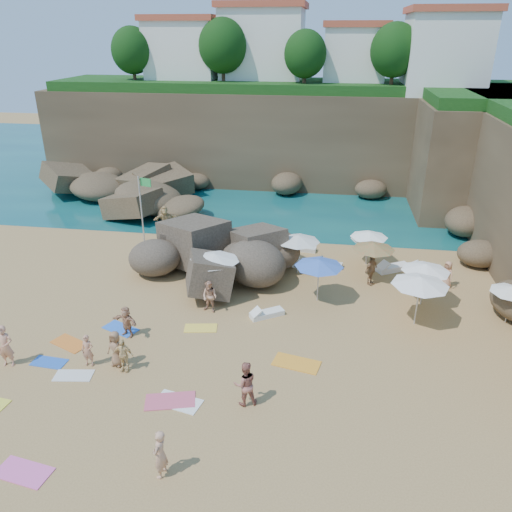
# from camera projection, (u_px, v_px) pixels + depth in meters

# --- Properties ---
(ground) EXTENTS (120.00, 120.00, 0.00)m
(ground) POSITION_uv_depth(u_px,v_px,m) (207.00, 316.00, 24.43)
(ground) COLOR tan
(ground) RESTS_ON ground
(seawater) EXTENTS (120.00, 120.00, 0.00)m
(seawater) POSITION_uv_depth(u_px,v_px,m) (276.00, 166.00, 51.46)
(seawater) COLOR #0C4751
(seawater) RESTS_ON ground
(cliff_back) EXTENTS (44.00, 8.00, 8.00)m
(cliff_back) POSITION_uv_depth(u_px,v_px,m) (292.00, 137.00, 45.03)
(cliff_back) COLOR brown
(cliff_back) RESTS_ON ground
(cliff_corner) EXTENTS (10.00, 12.00, 8.00)m
(cliff_corner) POSITION_uv_depth(u_px,v_px,m) (481.00, 155.00, 38.49)
(cliff_corner) COLOR brown
(cliff_corner) RESTS_ON ground
(rock_promontory) EXTENTS (12.00, 7.00, 2.00)m
(rock_promontory) POSITION_uv_depth(u_px,v_px,m) (121.00, 203.00, 40.34)
(rock_promontory) COLOR brown
(rock_promontory) RESTS_ON ground
(clifftop_buildings) EXTENTS (28.48, 9.48, 7.00)m
(clifftop_buildings) POSITION_uv_depth(u_px,v_px,m) (307.00, 50.00, 42.64)
(clifftop_buildings) COLOR white
(clifftop_buildings) RESTS_ON cliff_back
(clifftop_trees) EXTENTS (35.60, 23.82, 4.40)m
(clifftop_trees) POSITION_uv_depth(u_px,v_px,m) (327.00, 53.00, 36.73)
(clifftop_trees) COLOR #11380F
(clifftop_trees) RESTS_ON ground
(marina_masts) EXTENTS (3.10, 0.10, 6.00)m
(marina_masts) POSITION_uv_depth(u_px,v_px,m) (121.00, 132.00, 52.46)
(marina_masts) COLOR white
(marina_masts) RESTS_ON ground
(rock_outcrop) EXTENTS (9.01, 7.94, 2.99)m
(rock_outcrop) POSITION_uv_depth(u_px,v_px,m) (213.00, 274.00, 28.62)
(rock_outcrop) COLOR brown
(rock_outcrop) RESTS_ON ground
(flag_pole) EXTENTS (0.88, 0.29, 4.57)m
(flag_pole) POSITION_uv_depth(u_px,v_px,m) (143.00, 202.00, 31.32)
(flag_pole) COLOR silver
(flag_pole) RESTS_ON ground
(parasol_0) EXTENTS (2.00, 2.00, 1.89)m
(parasol_0) POSITION_uv_depth(u_px,v_px,m) (368.00, 237.00, 29.16)
(parasol_0) COLOR silver
(parasol_0) RESTS_ON ground
(parasol_1) EXTENTS (2.44, 2.44, 2.31)m
(parasol_1) POSITION_uv_depth(u_px,v_px,m) (298.00, 238.00, 27.94)
(parasol_1) COLOR silver
(parasol_1) RESTS_ON ground
(parasol_2) EXTENTS (1.99, 1.99, 1.88)m
(parasol_2) POSITION_uv_depth(u_px,v_px,m) (289.00, 241.00, 28.66)
(parasol_2) COLOR silver
(parasol_2) RESTS_ON ground
(parasol_3) EXTENTS (2.20, 2.20, 2.08)m
(parasol_3) POSITION_uv_depth(u_px,v_px,m) (369.00, 234.00, 29.05)
(parasol_3) COLOR silver
(parasol_3) RESTS_ON ground
(parasol_5) EXTENTS (1.99, 1.99, 1.88)m
(parasol_5) POSITION_uv_depth(u_px,v_px,m) (215.00, 266.00, 25.58)
(parasol_5) COLOR silver
(parasol_5) RESTS_ON ground
(parasol_6) EXTENTS (2.34, 2.34, 2.22)m
(parasol_6) POSITION_uv_depth(u_px,v_px,m) (374.00, 246.00, 27.14)
(parasol_6) COLOR silver
(parasol_6) RESTS_ON ground
(parasol_7) EXTENTS (2.39, 2.39, 2.26)m
(parasol_7) POSITION_uv_depth(u_px,v_px,m) (426.00, 268.00, 24.58)
(parasol_7) COLOR silver
(parasol_7) RESTS_ON ground
(parasol_9) EXTENTS (2.56, 2.56, 2.43)m
(parasol_9) POSITION_uv_depth(u_px,v_px,m) (215.00, 257.00, 25.37)
(parasol_9) COLOR silver
(parasol_9) RESTS_ON ground
(parasol_10) EXTENTS (2.47, 2.47, 2.34)m
(parasol_10) POSITION_uv_depth(u_px,v_px,m) (319.00, 263.00, 24.92)
(parasol_10) COLOR silver
(parasol_10) RESTS_ON ground
(parasol_11) EXTENTS (2.63, 2.63, 2.49)m
(parasol_11) POSITION_uv_depth(u_px,v_px,m) (421.00, 281.00, 22.80)
(parasol_11) COLOR silver
(parasol_11) RESTS_ON ground
(lounger_0) EXTENTS (1.79, 0.76, 0.27)m
(lounger_0) POSITION_uv_depth(u_px,v_px,m) (302.00, 249.00, 31.60)
(lounger_0) COLOR silver
(lounger_0) RESTS_ON ground
(lounger_1) EXTENTS (1.55, 0.57, 0.24)m
(lounger_1) POSITION_uv_depth(u_px,v_px,m) (305.00, 265.00, 29.47)
(lounger_1) COLOR white
(lounger_1) RESTS_ON ground
(lounger_2) EXTENTS (2.06, 1.56, 0.31)m
(lounger_2) POSITION_uv_depth(u_px,v_px,m) (393.00, 268.00, 28.97)
(lounger_2) COLOR white
(lounger_2) RESTS_ON ground
(lounger_3) EXTENTS (1.78, 0.87, 0.26)m
(lounger_3) POSITION_uv_depth(u_px,v_px,m) (328.00, 264.00, 29.46)
(lounger_3) COLOR silver
(lounger_3) RESTS_ON ground
(lounger_4) EXTENTS (1.64, 1.00, 0.24)m
(lounger_4) POSITION_uv_depth(u_px,v_px,m) (423.00, 268.00, 29.00)
(lounger_4) COLOR white
(lounger_4) RESTS_ON ground
(lounger_5) EXTENTS (1.71, 1.38, 0.26)m
(lounger_5) POSITION_uv_depth(u_px,v_px,m) (267.00, 314.00, 24.33)
(lounger_5) COLOR white
(lounger_5) RESTS_ON ground
(towel_0) EXTENTS (1.49, 0.82, 0.03)m
(towel_0) POSITION_uv_depth(u_px,v_px,m) (49.00, 362.00, 20.96)
(towel_0) COLOR blue
(towel_0) RESTS_ON ground
(towel_1) EXTENTS (1.88, 1.15, 0.03)m
(towel_1) POSITION_uv_depth(u_px,v_px,m) (23.00, 472.00, 15.74)
(towel_1) COLOR pink
(towel_1) RESTS_ON ground
(towel_2) EXTENTS (1.88, 1.45, 0.03)m
(towel_2) POSITION_uv_depth(u_px,v_px,m) (70.00, 343.00, 22.23)
(towel_2) COLOR orange
(towel_2) RESTS_ON ground
(towel_5) EXTENTS (1.61, 0.96, 0.03)m
(towel_5) POSITION_uv_depth(u_px,v_px,m) (74.00, 375.00, 20.16)
(towel_5) COLOR silver
(towel_5) RESTS_ON ground
(towel_8) EXTENTS (1.85, 1.41, 0.03)m
(towel_8) POSITION_uv_depth(u_px,v_px,m) (121.00, 329.00, 23.32)
(towel_8) COLOR blue
(towel_8) RESTS_ON ground
(towel_9) EXTENTS (2.05, 1.38, 0.03)m
(towel_9) POSITION_uv_depth(u_px,v_px,m) (170.00, 401.00, 18.77)
(towel_9) COLOR #D4526B
(towel_9) RESTS_ON ground
(towel_10) EXTENTS (2.11, 1.37, 0.03)m
(towel_10) POSITION_uv_depth(u_px,v_px,m) (296.00, 363.00, 20.89)
(towel_10) COLOR orange
(towel_10) RESTS_ON ground
(towel_12) EXTENTS (1.62, 1.00, 0.03)m
(towel_12) POSITION_uv_depth(u_px,v_px,m) (201.00, 328.00, 23.37)
(towel_12) COLOR yellow
(towel_12) RESTS_ON ground
(towel_13) EXTENTS (1.90, 1.25, 0.03)m
(towel_13) POSITION_uv_depth(u_px,v_px,m) (178.00, 402.00, 18.72)
(towel_13) COLOR white
(towel_13) RESTS_ON ground
(person_stand_0) EXTENTS (0.73, 0.53, 1.87)m
(person_stand_0) POSITION_uv_depth(u_px,v_px,m) (5.00, 346.00, 20.43)
(person_stand_0) COLOR tan
(person_stand_0) RESTS_ON ground
(person_stand_1) EXTENTS (1.07, 0.95, 1.81)m
(person_stand_1) POSITION_uv_depth(u_px,v_px,m) (245.00, 384.00, 18.30)
(person_stand_1) COLOR #A86354
(person_stand_1) RESTS_ON ground
(person_stand_2) EXTENTS (1.22, 0.80, 1.75)m
(person_stand_2) POSITION_uv_depth(u_px,v_px,m) (195.00, 241.00, 30.88)
(person_stand_2) COLOR #FBC88E
(person_stand_2) RESTS_ON ground
(person_stand_3) EXTENTS (0.98, 1.09, 1.78)m
(person_stand_3) POSITION_uv_depth(u_px,v_px,m) (371.00, 270.00, 27.10)
(person_stand_3) COLOR #956F4A
(person_stand_3) RESTS_ON ground
(person_stand_4) EXTENTS (0.79, 0.83, 1.52)m
(person_stand_4) POSITION_uv_depth(u_px,v_px,m) (447.00, 274.00, 26.86)
(person_stand_4) COLOR tan
(person_stand_4) RESTS_ON ground
(person_stand_5) EXTENTS (1.65, 1.32, 1.79)m
(person_stand_5) POSITION_uv_depth(u_px,v_px,m) (165.00, 219.00, 34.45)
(person_stand_5) COLOR tan
(person_stand_5) RESTS_ON ground
(person_stand_6) EXTENTS (0.49, 0.68, 1.73)m
(person_stand_6) POSITION_uv_depth(u_px,v_px,m) (160.00, 454.00, 15.31)
(person_stand_6) COLOR tan
(person_stand_6) RESTS_ON ground
(person_lie_1) EXTENTS (0.86, 1.46, 0.36)m
(person_lie_1) POSITION_uv_depth(u_px,v_px,m) (125.00, 367.00, 20.41)
(person_lie_1) COLOR #E9C684
(person_lie_1) RESTS_ON ground
(person_lie_2) EXTENTS (1.08, 1.70, 0.42)m
(person_lie_2) POSITION_uv_depth(u_px,v_px,m) (118.00, 361.00, 20.73)
(person_lie_2) COLOR #8E6547
(person_lie_2) RESTS_ON ground
(person_lie_3) EXTENTS (1.76, 1.83, 0.39)m
(person_lie_3) POSITION_uv_depth(u_px,v_px,m) (128.00, 332.00, 22.73)
(person_lie_3) COLOR tan
(person_lie_3) RESTS_ON ground
(person_lie_4) EXTENTS (0.53, 1.41, 0.34)m
(person_lie_4) POSITION_uv_depth(u_px,v_px,m) (90.00, 362.00, 20.73)
(person_lie_4) COLOR tan
(person_lie_4) RESTS_ON ground
(person_lie_5) EXTENTS (1.28, 1.79, 0.62)m
(person_lie_5) POSITION_uv_depth(u_px,v_px,m) (210.00, 306.00, 24.64)
(person_lie_5) COLOR tan
(person_lie_5) RESTS_ON ground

